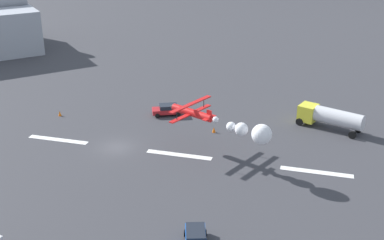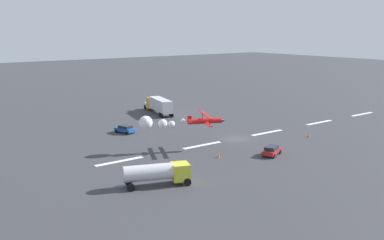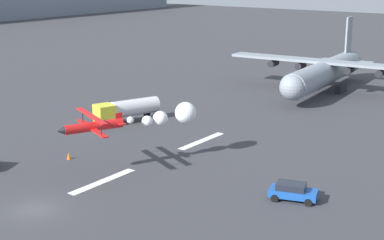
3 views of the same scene
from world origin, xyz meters
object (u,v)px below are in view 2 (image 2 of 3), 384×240
at_px(fuel_tanker_truck, 158,173).
at_px(airport_staff_sedan, 272,150).
at_px(traffic_cone_near, 309,135).
at_px(semi_truck_orange, 159,105).
at_px(traffic_cone_far, 218,155).
at_px(followme_car_yellow, 125,129).
at_px(stunt_biplane_red, 168,122).

xyz_separation_m(fuel_tanker_truck, airport_staff_sedan, (-22.09, -1.00, -0.93)).
bearing_deg(airport_staff_sedan, traffic_cone_near, -163.30).
distance_m(semi_truck_orange, airport_staff_sedan, 41.41).
xyz_separation_m(airport_staff_sedan, traffic_cone_far, (7.66, -4.11, -0.44)).
distance_m(followme_car_yellow, traffic_cone_near, 34.96).
relative_size(followme_car_yellow, airport_staff_sedan, 0.97).
relative_size(airport_staff_sedan, traffic_cone_near, 6.03).
distance_m(stunt_biplane_red, fuel_tanker_truck, 16.98).
xyz_separation_m(stunt_biplane_red, traffic_cone_far, (-4.12, 8.03, -4.43)).
height_order(fuel_tanker_truck, traffic_cone_near, fuel_tanker_truck).
relative_size(semi_truck_orange, airport_staff_sedan, 3.07).
height_order(followme_car_yellow, traffic_cone_far, followme_car_yellow).
bearing_deg(airport_staff_sedan, followme_car_yellow, -67.56).
bearing_deg(traffic_cone_far, airport_staff_sedan, 151.79).
distance_m(airport_staff_sedan, traffic_cone_far, 8.71).
bearing_deg(airport_staff_sedan, semi_truck_orange, -96.59).
xyz_separation_m(stunt_biplane_red, fuel_tanker_truck, (10.31, 13.14, -3.07)).
bearing_deg(semi_truck_orange, fuel_tanker_truck, 57.49).
xyz_separation_m(stunt_biplane_red, followme_car_yellow, (-0.32, -15.61, -4.00)).
bearing_deg(airport_staff_sedan, traffic_cone_far, -28.21).
distance_m(fuel_tanker_truck, followme_car_yellow, 30.66).
distance_m(fuel_tanker_truck, airport_staff_sedan, 22.13).
xyz_separation_m(semi_truck_orange, followme_car_yellow, (16.21, 13.37, -1.30)).
bearing_deg(traffic_cone_near, followme_car_yellow, -42.01).
relative_size(traffic_cone_near, traffic_cone_far, 1.00).
xyz_separation_m(stunt_biplane_red, airport_staff_sedan, (-11.78, 12.14, -4.00)).
distance_m(stunt_biplane_red, semi_truck_orange, 33.47).
distance_m(traffic_cone_near, traffic_cone_far, 22.17).
relative_size(followme_car_yellow, traffic_cone_far, 5.85).
bearing_deg(followme_car_yellow, fuel_tanker_truck, 69.72).
bearing_deg(traffic_cone_near, semi_truck_orange, -75.13).
relative_size(fuel_tanker_truck, followme_car_yellow, 2.01).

